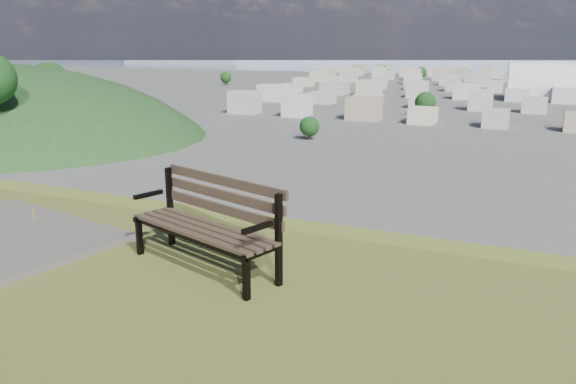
% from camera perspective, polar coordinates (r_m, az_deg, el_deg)
% --- Properties ---
extents(park_bench, '(1.76, 1.03, 0.88)m').
position_cam_1_polar(park_bench, '(5.48, -7.96, -2.66)').
color(park_bench, '#473729').
rests_on(park_bench, hilltop_mesa).
extents(arena, '(61.60, 29.80, 25.26)m').
position_cam_1_polar(arena, '(318.66, 26.81, 9.39)').
color(arena, beige).
rests_on(arena, ground).
extents(city_blocks, '(395.00, 361.00, 7.00)m').
position_cam_1_polar(city_blocks, '(396.89, 24.43, 10.05)').
color(city_blocks, beige).
rests_on(city_blocks, ground).
extents(city_trees, '(406.52, 387.20, 9.98)m').
position_cam_1_polar(city_trees, '(322.74, 19.58, 9.96)').
color(city_trees, '#35221A').
rests_on(city_trees, ground).
extents(bay_water, '(2400.00, 700.00, 0.12)m').
position_cam_1_polar(bay_water, '(902.15, 24.76, 11.71)').
color(bay_water, '#90A6B7').
rests_on(bay_water, ground).
extents(far_hills, '(2050.00, 340.00, 60.00)m').
position_cam_1_polar(far_hills, '(1406.06, 22.44, 13.61)').
color(far_hills, '#96A6BB').
rests_on(far_hills, ground).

